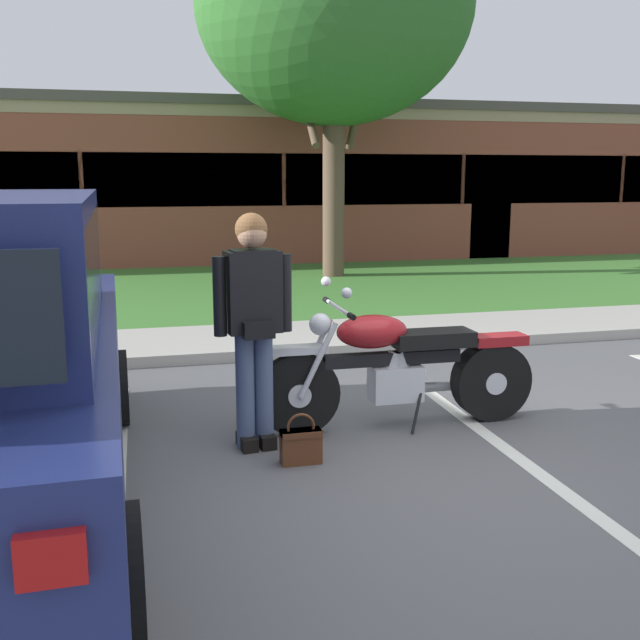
# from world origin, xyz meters

# --- Properties ---
(ground_plane) EXTENTS (140.00, 140.00, 0.00)m
(ground_plane) POSITION_xyz_m (0.00, 0.00, 0.00)
(ground_plane) COLOR #565659
(curb_strip) EXTENTS (60.00, 0.20, 0.12)m
(curb_strip) POSITION_xyz_m (0.00, 3.24, 0.06)
(curb_strip) COLOR #ADA89E
(curb_strip) RESTS_ON ground
(concrete_walk) EXTENTS (60.00, 1.50, 0.08)m
(concrete_walk) POSITION_xyz_m (0.00, 4.09, 0.04)
(concrete_walk) COLOR #ADA89E
(concrete_walk) RESTS_ON ground
(grass_lawn) EXTENTS (60.00, 7.03, 0.06)m
(grass_lawn) POSITION_xyz_m (0.00, 8.35, 0.03)
(grass_lawn) COLOR #3D752D
(grass_lawn) RESTS_ON ground
(stall_stripe_0) EXTENTS (0.15, 4.40, 0.01)m
(stall_stripe_0) POSITION_xyz_m (-1.97, 0.20, 0.00)
(stall_stripe_0) COLOR silver
(stall_stripe_0) RESTS_ON ground
(stall_stripe_1) EXTENTS (0.15, 4.40, 0.01)m
(stall_stripe_1) POSITION_xyz_m (0.78, 0.20, 0.00)
(stall_stripe_1) COLOR silver
(stall_stripe_1) RESTS_ON ground
(motorcycle) EXTENTS (2.24, 0.82, 1.18)m
(motorcycle) POSITION_xyz_m (0.27, 0.80, 0.48)
(motorcycle) COLOR black
(motorcycle) RESTS_ON ground
(rider_person) EXTENTS (0.57, 0.32, 1.70)m
(rider_person) POSITION_xyz_m (-0.98, 0.63, 0.99)
(rider_person) COLOR black
(rider_person) RESTS_ON ground
(handbag) EXTENTS (0.28, 0.13, 0.36)m
(handbag) POSITION_xyz_m (-0.73, 0.23, 0.14)
(handbag) COLOR #562D19
(handbag) RESTS_ON ground
(shade_tree) EXTENTS (5.04, 5.04, 7.13)m
(shade_tree) POSITION_xyz_m (1.92, 9.23, 4.97)
(shade_tree) COLOR brown
(shade_tree) RESTS_ON ground
(hedge_left) EXTENTS (2.83, 0.90, 1.24)m
(hedge_left) POSITION_xyz_m (-2.26, 12.11, 0.65)
(hedge_left) COLOR #286028
(hedge_left) RESTS_ON ground
(hedge_center_left) EXTENTS (2.41, 0.90, 1.24)m
(hedge_center_left) POSITION_xyz_m (1.15, 12.11, 0.65)
(hedge_center_left) COLOR #286028
(hedge_center_left) RESTS_ON ground
(hedge_center_right) EXTENTS (3.02, 0.90, 1.24)m
(hedge_center_right) POSITION_xyz_m (4.57, 12.11, 0.65)
(hedge_center_right) COLOR #286028
(hedge_center_right) RESTS_ON ground
(brick_building) EXTENTS (24.56, 11.71, 3.59)m
(brick_building) POSITION_xyz_m (1.39, 17.10, 1.80)
(brick_building) COLOR brown
(brick_building) RESTS_ON ground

